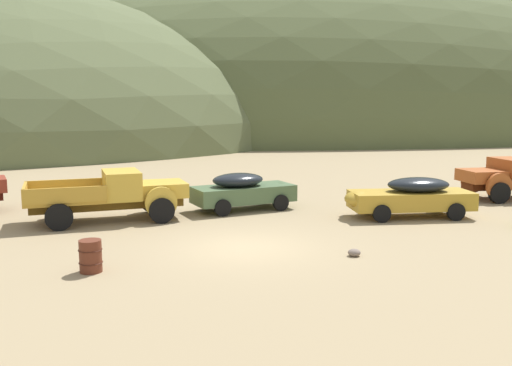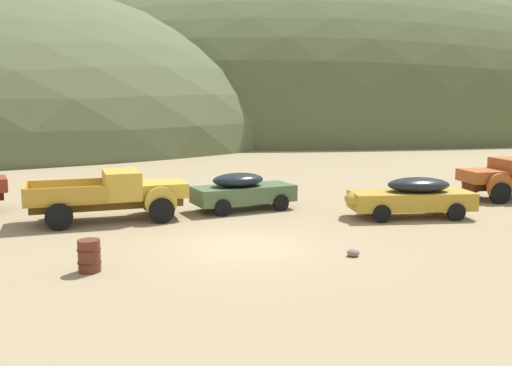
% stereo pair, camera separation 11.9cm
% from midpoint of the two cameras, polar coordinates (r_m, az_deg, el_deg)
% --- Properties ---
extents(ground_plane, '(300.00, 300.00, 0.00)m').
position_cam_midpoint_polar(ground_plane, '(17.29, -1.06, -6.68)').
color(ground_plane, '#998460').
extents(hill_far_left, '(116.65, 51.98, 41.01)m').
position_cam_midpoint_polar(hill_far_left, '(80.31, 9.76, 4.97)').
color(hill_far_left, '#4C5633').
rests_on(hill_far_left, ground).
extents(truck_faded_yellow, '(6.12, 3.14, 1.89)m').
position_cam_midpoint_polar(truck_faded_yellow, '(21.82, -13.62, -1.11)').
color(truck_faded_yellow, brown).
rests_on(truck_faded_yellow, ground).
extents(car_weathered_green, '(4.70, 2.68, 1.57)m').
position_cam_midpoint_polar(car_weathered_green, '(23.23, -0.85, -0.77)').
color(car_weathered_green, '#47603D').
rests_on(car_weathered_green, ground).
extents(car_mustard, '(5.12, 2.25, 1.57)m').
position_cam_midpoint_polar(car_mustard, '(22.47, 15.45, -1.37)').
color(car_mustard, '#B28928').
rests_on(car_mustard, ground).
extents(oil_drum_by_truck, '(0.63, 0.63, 0.87)m').
position_cam_midpoint_polar(oil_drum_by_truck, '(15.47, -16.53, -7.18)').
color(oil_drum_by_truck, '#5B2819').
rests_on(oil_drum_by_truck, ground).
extents(bush_near_barrel, '(0.87, 0.84, 0.77)m').
position_cam_midpoint_polar(bush_near_barrel, '(29.98, 16.71, -0.28)').
color(bush_near_barrel, '#4C8438').
rests_on(bush_near_barrel, ground).
extents(rock_flat, '(0.37, 0.36, 0.22)m').
position_cam_midpoint_polar(rock_flat, '(16.62, 10.15, -7.07)').
color(rock_flat, '#79685C').
rests_on(rock_flat, ground).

